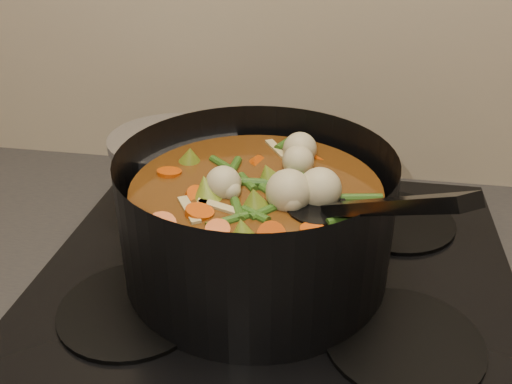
# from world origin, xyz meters

# --- Properties ---
(stovetop) EXTENTS (0.62, 0.54, 0.03)m
(stovetop) POSITION_xyz_m (0.00, 1.93, 0.92)
(stovetop) COLOR black
(stovetop) RESTS_ON counter
(stockpot) EXTENTS (0.44, 0.44, 0.25)m
(stockpot) POSITION_xyz_m (-0.03, 1.90, 1.01)
(stockpot) COLOR black
(stockpot) RESTS_ON stovetop
(saucepan) EXTENTS (0.19, 0.19, 0.16)m
(saucepan) POSITION_xyz_m (-0.17, 2.03, 1.00)
(saucepan) COLOR silver
(saucepan) RESTS_ON stovetop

